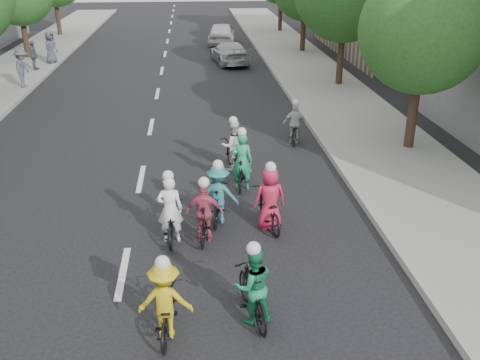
{
  "coord_description": "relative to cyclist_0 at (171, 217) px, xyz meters",
  "views": [
    {
      "loc": [
        1.59,
        -9.74,
        6.35
      ],
      "look_at": [
        2.71,
        2.37,
        1.0
      ],
      "focal_mm": 40.0,
      "sensor_mm": 36.0,
      "label": 1
    }
  ],
  "objects": [
    {
      "name": "cyclist_4",
      "position": [
        2.37,
        0.4,
        0.03
      ],
      "size": [
        0.83,
        1.8,
        1.73
      ],
      "rotation": [
        0.0,
        0.0,
        3.27
      ],
      "color": "black",
      "rests_on": "ground"
    },
    {
      "name": "curb_right",
      "position": [
        5.05,
        8.65,
        -0.48
      ],
      "size": [
        0.18,
        80.0,
        0.18
      ],
      "primitive_type": "cube",
      "color": "#999993",
      "rests_on": "ground"
    },
    {
      "name": "follow_car_lead",
      "position": [
        2.89,
        20.31,
        0.05
      ],
      "size": [
        2.36,
        4.48,
        1.24
      ],
      "primitive_type": "imported",
      "rotation": [
        0.0,
        0.0,
        3.29
      ],
      "color": "#ACACB1",
      "rests_on": "ground"
    },
    {
      "name": "spectator_2",
      "position": [
        -7.3,
        20.62,
        0.47
      ],
      "size": [
        0.88,
        1.02,
        1.77
      ],
      "primitive_type": "imported",
      "rotation": [
        0.0,
        0.0,
        1.14
      ],
      "color": "#454550",
      "rests_on": "sidewalk_left"
    },
    {
      "name": "follow_car_trail",
      "position": [
        2.83,
        26.93,
        0.19
      ],
      "size": [
        2.21,
        4.58,
        1.51
      ],
      "primitive_type": "imported",
      "rotation": [
        0.0,
        0.0,
        3.04
      ],
      "color": "silver",
      "rests_on": "ground"
    },
    {
      "name": "cyclist_7",
      "position": [
        1.15,
        0.78,
        0.08
      ],
      "size": [
        1.07,
        1.63,
        1.67
      ],
      "rotation": [
        0.0,
        0.0,
        2.96
      ],
      "color": "black",
      "rests_on": "ground"
    },
    {
      "name": "cyclist_6",
      "position": [
        1.8,
        4.16,
        0.04
      ],
      "size": [
        0.84,
        1.73,
        1.71
      ],
      "rotation": [
        0.0,
        0.0,
        3.3
      ],
      "color": "black",
      "rests_on": "ground"
    },
    {
      "name": "spectator_1",
      "position": [
        -7.81,
        18.83,
        0.36
      ],
      "size": [
        0.4,
        0.91,
        1.55
      ],
      "primitive_type": "imported",
      "rotation": [
        0.0,
        0.0,
        1.55
      ],
      "color": "#575563",
      "rests_on": "sidewalk_left"
    },
    {
      "name": "spectator_0",
      "position": [
        -7.3,
        14.88,
        0.48
      ],
      "size": [
        0.74,
        1.2,
        1.8
      ],
      "primitive_type": "imported",
      "rotation": [
        0.0,
        0.0,
        1.51
      ],
      "color": "#525360",
      "rests_on": "sidewalk_left"
    },
    {
      "name": "cyclist_2",
      "position": [
        0.0,
        -3.36,
        0.03
      ],
      "size": [
        0.99,
        1.61,
        1.63
      ],
      "rotation": [
        0.0,
        0.0,
        3.08
      ],
      "color": "black",
      "rests_on": "ground"
    },
    {
      "name": "ground",
      "position": [
        -1.0,
        -1.35,
        -0.57
      ],
      "size": [
        120.0,
        120.0,
        0.0
      ],
      "primitive_type": "plane",
      "color": "black",
      "rests_on": "ground"
    },
    {
      "name": "cyclist_5",
      "position": [
        1.91,
        2.74,
        0.06
      ],
      "size": [
        0.67,
        1.54,
        1.82
      ],
      "rotation": [
        0.0,
        0.0,
        2.98
      ],
      "color": "black",
      "rests_on": "ground"
    },
    {
      "name": "cyclist_1",
      "position": [
        1.56,
        -3.08,
        0.06
      ],
      "size": [
        0.83,
        1.74,
        1.66
      ],
      "rotation": [
        0.0,
        0.0,
        3.33
      ],
      "color": "black",
      "rests_on": "ground"
    },
    {
      "name": "cyclist_0",
      "position": [
        0.0,
        0.0,
        0.0
      ],
      "size": [
        0.6,
        1.6,
        1.77
      ],
      "rotation": [
        0.0,
        0.0,
        3.11
      ],
      "color": "black",
      "rests_on": "ground"
    },
    {
      "name": "tree_r_0",
      "position": [
        7.8,
        5.25,
        3.4
      ],
      "size": [
        4.0,
        4.0,
        5.97
      ],
      "color": "black",
      "rests_on": "ground"
    },
    {
      "name": "cyclist_8",
      "position": [
        4.12,
        6.42,
        -0.03
      ],
      "size": [
        0.88,
        1.62,
        1.57
      ],
      "rotation": [
        0.0,
        0.0,
        2.96
      ],
      "color": "black",
      "rests_on": "ground"
    },
    {
      "name": "cyclist_3",
      "position": [
        0.79,
        -0.07,
        0.02
      ],
      "size": [
        0.9,
        1.58,
        1.61
      ],
      "rotation": [
        0.0,
        0.0,
        3.0
      ],
      "color": "black",
      "rests_on": "ground"
    },
    {
      "name": "sidewalk_right",
      "position": [
        7.0,
        8.65,
        -0.49
      ],
      "size": [
        4.0,
        80.0,
        0.15
      ],
      "primitive_type": "cube",
      "color": "gray",
      "rests_on": "ground"
    }
  ]
}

